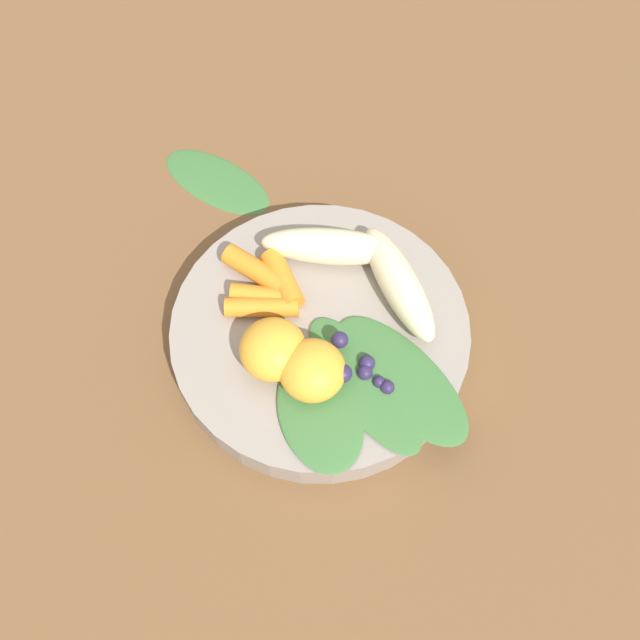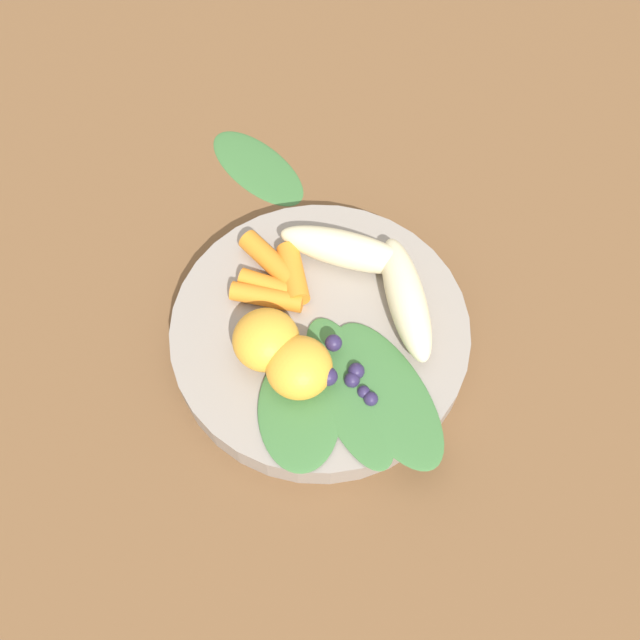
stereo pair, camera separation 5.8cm
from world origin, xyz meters
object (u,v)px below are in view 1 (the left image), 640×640
(orange_segment_near, at_px, (312,370))
(kale_leaf_stray, at_px, (217,180))
(banana_peeled_right, at_px, (399,283))
(bowl, at_px, (320,334))
(banana_peeled_left, at_px, (325,246))

(orange_segment_near, distance_m, kale_leaf_stray, 0.24)
(banana_peeled_right, relative_size, orange_segment_near, 2.25)
(bowl, height_order, orange_segment_near, orange_segment_near)
(banana_peeled_left, distance_m, banana_peeled_right, 0.07)
(bowl, height_order, kale_leaf_stray, bowl)
(orange_segment_near, height_order, kale_leaf_stray, orange_segment_near)
(banana_peeled_left, bearing_deg, banana_peeled_right, 153.66)
(banana_peeled_right, bearing_deg, bowl, 93.48)
(bowl, distance_m, banana_peeled_right, 0.08)
(banana_peeled_left, bearing_deg, orange_segment_near, 89.53)
(banana_peeled_right, distance_m, kale_leaf_stray, 0.22)
(banana_peeled_right, xyz_separation_m, kale_leaf_stray, (0.18, -0.12, -0.04))
(banana_peeled_right, relative_size, kale_leaf_stray, 0.97)
(banana_peeled_right, height_order, kale_leaf_stray, banana_peeled_right)
(bowl, distance_m, banana_peeled_left, 0.07)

